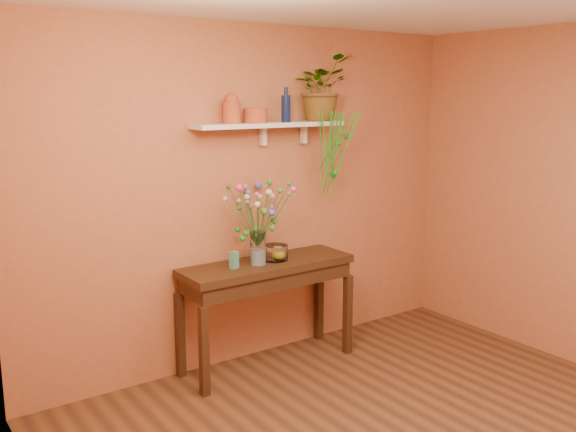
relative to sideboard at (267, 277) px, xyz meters
The scene contains 13 objects.
room 1.86m from the sideboard, 88.11° to the right, with size 4.04×4.04×2.70m.
sideboard is the anchor object (origin of this frame).
wall_shelf 1.20m from the sideboard, 45.75° to the left, with size 1.30×0.24×0.19m.
terracotta_jug 1.34m from the sideboard, 153.83° to the left, with size 0.15×0.15×0.23m.
terracotta_pot 1.27m from the sideboard, 110.30° to the left, with size 0.18×0.18×0.11m, color #AC4C26.
blue_bottle 1.34m from the sideboard, 20.05° to the left, with size 0.09×0.09×0.27m.
spider_plant 1.60m from the sideboard, 12.37° to the left, with size 0.48×0.42×0.53m, color #287E21.
plant_fronds 1.17m from the sideboard, ahead, with size 0.41×0.37×0.71m.
glass_vase 0.25m from the sideboard, 168.75° to the right, with size 0.12×0.12×0.26m.
bouquet 0.59m from the sideboard, 160.03° to the right, with size 0.50×0.51×0.51m.
glass_bowl 0.20m from the sideboard, ahead, with size 0.20×0.20×0.12m.
lemon 0.20m from the sideboard, ahead, with size 0.08×0.08×0.08m, color yellow.
carton 0.36m from the sideboard, behind, with size 0.06×0.05×0.13m, color teal.
Camera 1 is at (-2.69, -2.28, 2.16)m, focal length 39.41 mm.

